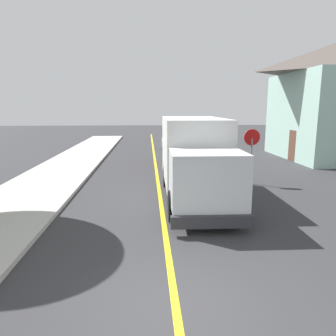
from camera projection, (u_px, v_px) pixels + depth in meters
ground_plane at (175, 305)px, 5.85m from camera, size 120.00×120.00×0.00m
centre_line_yellow at (158, 181)px, 15.65m from camera, size 0.16×56.00×0.01m
box_truck at (195, 155)px, 12.47m from camera, size 2.51×7.22×3.20m
parked_car_near at (192, 153)px, 19.75m from camera, size 1.92×4.45×1.67m
parked_car_mid at (174, 143)px, 25.33m from camera, size 1.89×4.44×1.67m
stop_sign at (252, 146)px, 14.79m from camera, size 0.80×0.10×2.65m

